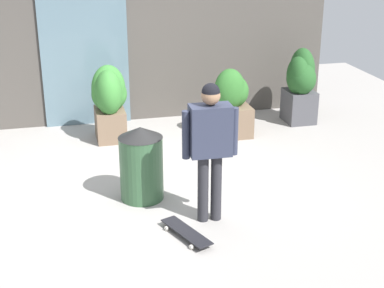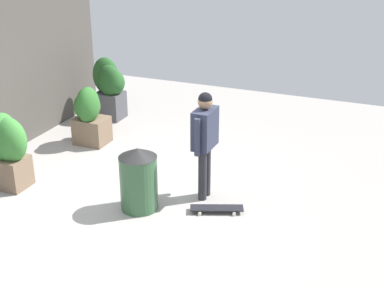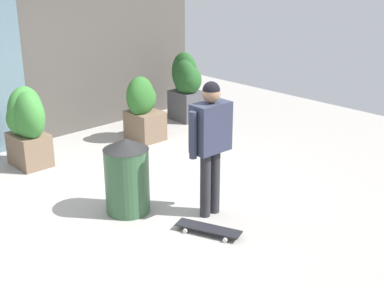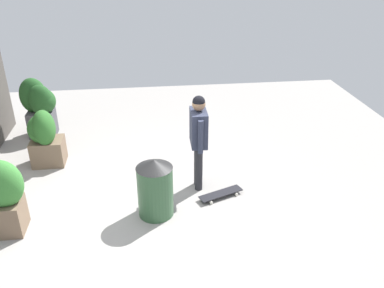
# 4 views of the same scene
# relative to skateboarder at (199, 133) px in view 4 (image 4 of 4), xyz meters

# --- Properties ---
(ground_plane) EXTENTS (12.00, 12.00, 0.00)m
(ground_plane) POSITION_rel_skateboarder_xyz_m (-0.49, 1.07, -1.04)
(ground_plane) COLOR #9E9993
(skateboarder) EXTENTS (0.66, 0.27, 1.69)m
(skateboarder) POSITION_rel_skateboarder_xyz_m (0.00, 0.00, 0.00)
(skateboarder) COLOR #28282D
(skateboarder) RESTS_ON ground_plane
(skateboard) EXTENTS (0.47, 0.80, 0.08)m
(skateboard) POSITION_rel_skateboarder_xyz_m (-0.36, -0.34, -0.98)
(skateboard) COLOR black
(skateboard) RESTS_ON ground_plane
(planter_box_left) EXTENTS (0.60, 0.61, 1.14)m
(planter_box_left) POSITION_rel_skateboarder_xyz_m (1.14, 2.76, -0.43)
(planter_box_left) COLOR brown
(planter_box_left) RESTS_ON ground_plane
(planter_box_right) EXTENTS (0.55, 0.76, 1.30)m
(planter_box_right) POSITION_rel_skateboarder_xyz_m (2.50, 3.12, -0.32)
(planter_box_right) COLOR #47474C
(planter_box_right) RESTS_ON ground_plane
(trash_bin) EXTENTS (0.57, 0.57, 0.97)m
(trash_bin) POSITION_rel_skateboarder_xyz_m (-0.69, 0.77, -0.56)
(trash_bin) COLOR #335938
(trash_bin) RESTS_ON ground_plane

